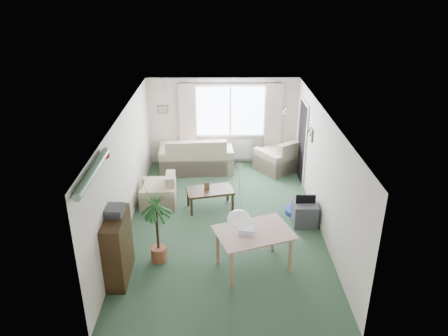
{
  "coord_description": "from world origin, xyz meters",
  "views": [
    {
      "loc": [
        -0.09,
        -8.02,
        4.92
      ],
      "look_at": [
        0.0,
        0.3,
        1.15
      ],
      "focal_mm": 35.0,
      "sensor_mm": 36.0,
      "label": 1
    }
  ],
  "objects_px": {
    "tv_cube": "(304,213)",
    "pet_bed": "(298,211)",
    "armchair_corner": "(278,155)",
    "bookshelf": "(118,248)",
    "sofa": "(196,153)",
    "houseplant": "(157,226)",
    "dining_table": "(253,250)",
    "armchair_left": "(158,189)",
    "coffee_table": "(210,199)"
  },
  "relations": [
    {
      "from": "dining_table",
      "to": "armchair_left",
      "type": "bearing_deg",
      "value": 129.72
    },
    {
      "from": "armchair_left",
      "to": "coffee_table",
      "type": "distance_m",
      "value": 1.22
    },
    {
      "from": "sofa",
      "to": "pet_bed",
      "type": "xyz_separation_m",
      "value": [
        2.37,
        -2.36,
        -0.42
      ]
    },
    {
      "from": "sofa",
      "to": "armchair_corner",
      "type": "height_order",
      "value": "sofa"
    },
    {
      "from": "armchair_corner",
      "to": "houseplant",
      "type": "bearing_deg",
      "value": 21.36
    },
    {
      "from": "houseplant",
      "to": "armchair_left",
      "type": "bearing_deg",
      "value": 97.31
    },
    {
      "from": "armchair_corner",
      "to": "houseplant",
      "type": "height_order",
      "value": "houseplant"
    },
    {
      "from": "tv_cube",
      "to": "pet_bed",
      "type": "height_order",
      "value": "tv_cube"
    },
    {
      "from": "armchair_corner",
      "to": "pet_bed",
      "type": "height_order",
      "value": "armchair_corner"
    },
    {
      "from": "armchair_left",
      "to": "tv_cube",
      "type": "distance_m",
      "value": 3.32
    },
    {
      "from": "sofa",
      "to": "bookshelf",
      "type": "height_order",
      "value": "bookshelf"
    },
    {
      "from": "armchair_corner",
      "to": "armchair_left",
      "type": "height_order",
      "value": "armchair_corner"
    },
    {
      "from": "coffee_table",
      "to": "armchair_left",
      "type": "bearing_deg",
      "value": 170.16
    },
    {
      "from": "bookshelf",
      "to": "sofa",
      "type": "bearing_deg",
      "value": 75.24
    },
    {
      "from": "armchair_left",
      "to": "houseplant",
      "type": "xyz_separation_m",
      "value": [
        0.28,
        -2.15,
        0.36
      ]
    },
    {
      "from": "armchair_corner",
      "to": "pet_bed",
      "type": "bearing_deg",
      "value": 59.46
    },
    {
      "from": "armchair_left",
      "to": "dining_table",
      "type": "bearing_deg",
      "value": 37.12
    },
    {
      "from": "armchair_left",
      "to": "bookshelf",
      "type": "height_order",
      "value": "bookshelf"
    },
    {
      "from": "houseplant",
      "to": "dining_table",
      "type": "xyz_separation_m",
      "value": [
        1.73,
        -0.26,
        -0.36
      ]
    },
    {
      "from": "tv_cube",
      "to": "armchair_left",
      "type": "bearing_deg",
      "value": 165.04
    },
    {
      "from": "coffee_table",
      "to": "tv_cube",
      "type": "height_order",
      "value": "tv_cube"
    },
    {
      "from": "coffee_table",
      "to": "dining_table",
      "type": "bearing_deg",
      "value": -69.74
    },
    {
      "from": "sofa",
      "to": "houseplant",
      "type": "relative_size",
      "value": 1.31
    },
    {
      "from": "armchair_corner",
      "to": "pet_bed",
      "type": "xyz_separation_m",
      "value": [
        0.17,
        -2.34,
        -0.38
      ]
    },
    {
      "from": "bookshelf",
      "to": "coffee_table",
      "type": "bearing_deg",
      "value": 56.78
    },
    {
      "from": "bookshelf",
      "to": "tv_cube",
      "type": "height_order",
      "value": "bookshelf"
    },
    {
      "from": "armchair_corner",
      "to": "bookshelf",
      "type": "xyz_separation_m",
      "value": [
        -3.31,
        -4.49,
        0.16
      ]
    },
    {
      "from": "dining_table",
      "to": "pet_bed",
      "type": "bearing_deg",
      "value": 59.57
    },
    {
      "from": "dining_table",
      "to": "pet_bed",
      "type": "xyz_separation_m",
      "value": [
        1.15,
        1.95,
        -0.32
      ]
    },
    {
      "from": "houseplant",
      "to": "tv_cube",
      "type": "height_order",
      "value": "houseplant"
    },
    {
      "from": "dining_table",
      "to": "pet_bed",
      "type": "distance_m",
      "value": 2.29
    },
    {
      "from": "houseplant",
      "to": "dining_table",
      "type": "relative_size",
      "value": 1.22
    },
    {
      "from": "armchair_corner",
      "to": "armchair_left",
      "type": "relative_size",
      "value": 1.18
    },
    {
      "from": "coffee_table",
      "to": "dining_table",
      "type": "height_order",
      "value": "dining_table"
    },
    {
      "from": "armchair_left",
      "to": "bookshelf",
      "type": "xyz_separation_m",
      "value": [
        -0.34,
        -2.62,
        0.23
      ]
    },
    {
      "from": "sofa",
      "to": "coffee_table",
      "type": "relative_size",
      "value": 1.88
    },
    {
      "from": "armchair_corner",
      "to": "dining_table",
      "type": "bearing_deg",
      "value": 42.41
    },
    {
      "from": "houseplant",
      "to": "bookshelf",
      "type": "bearing_deg",
      "value": -142.84
    },
    {
      "from": "pet_bed",
      "to": "tv_cube",
      "type": "bearing_deg",
      "value": -83.34
    },
    {
      "from": "armchair_left",
      "to": "dining_table",
      "type": "distance_m",
      "value": 3.14
    },
    {
      "from": "armchair_corner",
      "to": "houseplant",
      "type": "distance_m",
      "value": 4.86
    },
    {
      "from": "houseplant",
      "to": "tv_cube",
      "type": "bearing_deg",
      "value": 23.38
    },
    {
      "from": "dining_table",
      "to": "houseplant",
      "type": "bearing_deg",
      "value": 171.47
    },
    {
      "from": "pet_bed",
      "to": "sofa",
      "type": "bearing_deg",
      "value": 135.12
    },
    {
      "from": "bookshelf",
      "to": "dining_table",
      "type": "xyz_separation_m",
      "value": [
        2.34,
        0.21,
        -0.22
      ]
    },
    {
      "from": "armchair_left",
      "to": "houseplant",
      "type": "bearing_deg",
      "value": 4.72
    },
    {
      "from": "armchair_corner",
      "to": "houseplant",
      "type": "xyz_separation_m",
      "value": [
        -2.7,
        -4.03,
        0.3
      ]
    },
    {
      "from": "armchair_corner",
      "to": "dining_table",
      "type": "distance_m",
      "value": 4.4
    },
    {
      "from": "tv_cube",
      "to": "pet_bed",
      "type": "distance_m",
      "value": 0.47
    },
    {
      "from": "houseplant",
      "to": "tv_cube",
      "type": "relative_size",
      "value": 2.72
    }
  ]
}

